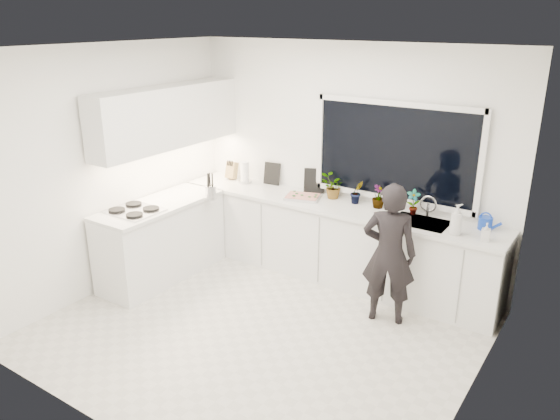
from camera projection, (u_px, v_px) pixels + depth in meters
The scene contains 25 objects.
floor at pixel (259, 331), 5.44m from camera, with size 4.00×3.50×0.02m, color beige.
wall_back at pixel (346, 161), 6.35m from camera, with size 4.00×0.02×2.70m, color white.
wall_left at pixel (111, 169), 6.03m from camera, with size 0.02×3.50×2.70m, color white.
wall_right at pixel (483, 252), 3.93m from camera, with size 0.02×3.50×2.70m, color white.
ceiling at pixel (255, 47), 4.52m from camera, with size 4.00×3.50×0.02m, color white.
window at pixel (395, 152), 5.95m from camera, with size 1.80×0.02×1.00m, color black.
base_cabinets_back at pixel (331, 242), 6.42m from camera, with size 3.92×0.58×0.88m, color white.
base_cabinets_left at pixel (162, 241), 6.44m from camera, with size 0.58×1.60×0.88m, color white.
countertop_back at pixel (332, 205), 6.26m from camera, with size 3.94×0.62×0.04m, color silver.
countertop_left at pixel (159, 205), 6.28m from camera, with size 0.62×1.60×0.04m, color silver.
upper_cabinets at pixel (167, 117), 6.30m from camera, with size 0.34×2.10×0.70m, color white.
sink at pixel (420, 226), 5.72m from camera, with size 0.58×0.42×0.14m, color silver.
faucet at pixel (428, 207), 5.83m from camera, with size 0.03×0.03×0.22m, color silver.
stovetop at pixel (134, 210), 6.01m from camera, with size 0.56×0.48×0.03m, color black.
person at pixel (389, 254), 5.40m from camera, with size 0.53×0.35×1.47m, color black.
pizza_tray at pixel (303, 197), 6.43m from camera, with size 0.41×0.30×0.03m, color silver.
pizza at pixel (303, 196), 6.42m from camera, with size 0.37×0.26×0.01m, color #AE1718.
watering_can at pixel (485, 223), 5.49m from camera, with size 0.14×0.14×0.13m, color #1339B3.
paper_towel_roll at pixel (245, 173), 6.99m from camera, with size 0.11×0.11×0.26m, color white.
knife_block at pixel (232, 171), 7.16m from camera, with size 0.13×0.10×0.22m, color #977146.
utensil_crock at pixel (211, 192), 6.39m from camera, with size 0.13×0.13×0.16m, color silver.
picture_frame_large at pixel (272, 174), 6.93m from camera, with size 0.22×0.02×0.28m, color black.
picture_frame_small at pixel (314, 181), 6.60m from camera, with size 0.25×0.02×0.30m, color black.
herb_plants at pixel (354, 191), 6.24m from camera, with size 1.25×0.35×0.29m.
soap_bottles at pixel (463, 222), 5.30m from camera, with size 0.42×0.16×0.31m.
Camera 1 is at (2.80, -3.80, 2.97)m, focal length 35.00 mm.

